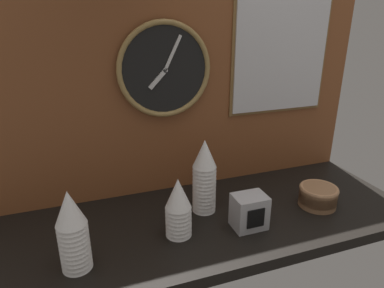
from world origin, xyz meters
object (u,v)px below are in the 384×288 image
at_px(bowl_stack_far_right, 318,196).
at_px(wall_clock, 165,70).
at_px(cup_stack_left, 72,231).
at_px(cup_stack_center_right, 204,176).
at_px(menu_board, 282,48).
at_px(cup_stack_center, 178,208).
at_px(napkin_dispenser, 249,212).

xyz_separation_m(bowl_stack_far_right, wall_clock, (-0.50, 0.30, 0.45)).
bearing_deg(cup_stack_left, wall_clock, 43.75).
height_order(cup_stack_center_right, menu_board, menu_board).
xyz_separation_m(bowl_stack_far_right, menu_board, (-0.01, 0.31, 0.51)).
bearing_deg(cup_stack_center, menu_board, 29.99).
bearing_deg(napkin_dispenser, cup_stack_center_right, 124.91).
bearing_deg(bowl_stack_far_right, cup_stack_center_right, 164.70).
distance_m(cup_stack_center_right, cup_stack_center, 0.18).
xyz_separation_m(cup_stack_center, wall_clock, (0.05, 0.30, 0.39)).
relative_size(wall_clock, menu_board, 0.66).
height_order(cup_stack_left, bowl_stack_far_right, cup_stack_left).
relative_size(cup_stack_center_right, napkin_dispenser, 2.34).
bearing_deg(cup_stack_left, bowl_stack_far_right, 3.31).
bearing_deg(cup_stack_center_right, cup_stack_center, -139.83).
relative_size(cup_stack_left, menu_board, 0.47).
bearing_deg(cup_stack_center, cup_stack_left, -170.82).
height_order(menu_board, napkin_dispenser, menu_board).
relative_size(cup_stack_left, bowl_stack_far_right, 1.74).
height_order(cup_stack_center, wall_clock, wall_clock).
xyz_separation_m(bowl_stack_far_right, napkin_dispenser, (-0.31, -0.04, 0.02)).
relative_size(bowl_stack_far_right, wall_clock, 0.41).
relative_size(cup_stack_center_right, cup_stack_left, 1.12).
bearing_deg(wall_clock, cup_stack_left, -136.25).
xyz_separation_m(menu_board, napkin_dispenser, (-0.30, -0.35, -0.49)).
distance_m(bowl_stack_far_right, menu_board, 0.60).
bearing_deg(cup_stack_center_right, bowl_stack_far_right, -15.30).
distance_m(bowl_stack_far_right, napkin_dispenser, 0.31).
xyz_separation_m(cup_stack_left, menu_board, (0.86, 0.36, 0.43)).
distance_m(cup_stack_center, menu_board, 0.77).
bearing_deg(cup_stack_left, napkin_dispenser, 1.45).
distance_m(cup_stack_left, bowl_stack_far_right, 0.87).
bearing_deg(napkin_dispenser, bowl_stack_far_right, 6.63).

